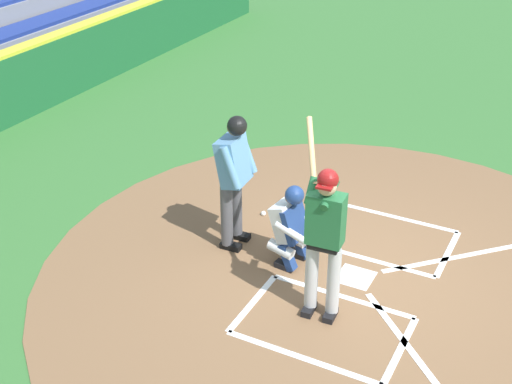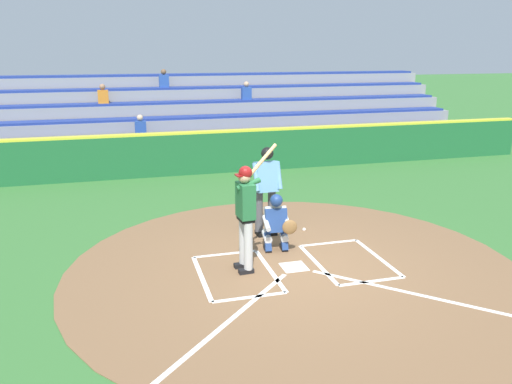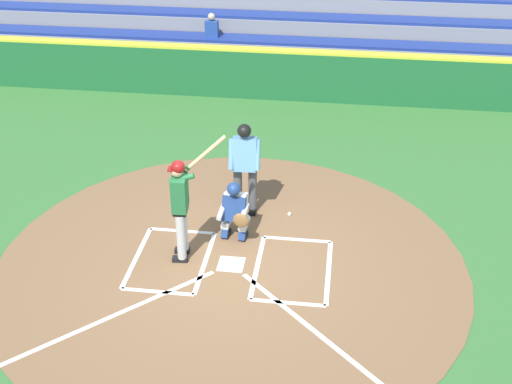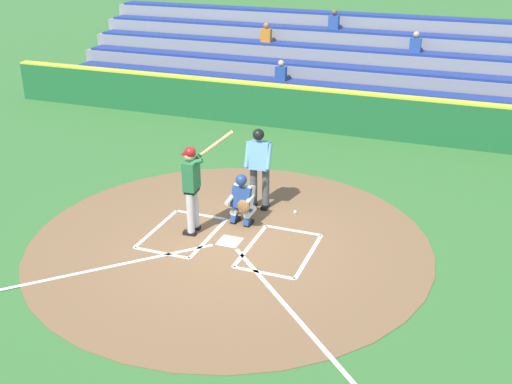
{
  "view_description": "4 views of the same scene",
  "coord_description": "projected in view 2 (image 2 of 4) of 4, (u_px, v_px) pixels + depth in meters",
  "views": [
    {
      "loc": [
        6.9,
        2.17,
        5.12
      ],
      "look_at": [
        0.48,
        -1.15,
        1.17
      ],
      "focal_mm": 48.87,
      "sensor_mm": 36.0,
      "label": 1
    },
    {
      "loc": [
        2.88,
        7.86,
        3.75
      ],
      "look_at": [
        0.54,
        -0.57,
        1.28
      ],
      "focal_mm": 35.84,
      "sensor_mm": 36.0,
      "label": 2
    },
    {
      "loc": [
        -1.71,
        9.59,
        7.03
      ],
      "look_at": [
        -0.28,
        -1.07,
        0.84
      ],
      "focal_mm": 49.35,
      "sensor_mm": 36.0,
      "label": 3
    },
    {
      "loc": [
        -4.4,
        10.19,
        5.98
      ],
      "look_at": [
        -0.46,
        -0.28,
        1.05
      ],
      "focal_mm": 44.06,
      "sensor_mm": 36.0,
      "label": 4
    }
  ],
  "objects": [
    {
      "name": "bleacher_stand",
      "position": [
        194.0,
        124.0,
        19.28
      ],
      "size": [
        20.0,
        5.1,
        3.0
      ],
      "color": "gray",
      "rests_on": "ground"
    },
    {
      "name": "ground_plane",
      "position": [
        294.0,
        268.0,
        9.05
      ],
      "size": [
        120.0,
        120.0,
        0.0
      ],
      "primitive_type": "plane",
      "color": "#387033"
    },
    {
      "name": "batter",
      "position": [
        246.0,
        210.0,
        8.65
      ],
      "size": [
        0.9,
        0.77,
        2.13
      ],
      "color": "#BCBCBC",
      "rests_on": "ground"
    },
    {
      "name": "dirt_circle",
      "position": [
        294.0,
        267.0,
        9.04
      ],
      "size": [
        8.0,
        8.0,
        0.01
      ],
      "primitive_type": "cylinder",
      "color": "brown",
      "rests_on": "ground"
    },
    {
      "name": "baseball",
      "position": [
        304.0,
        229.0,
        10.84
      ],
      "size": [
        0.07,
        0.07,
        0.07
      ],
      "primitive_type": "sphere",
      "color": "white",
      "rests_on": "ground"
    },
    {
      "name": "plate_umpire",
      "position": [
        266.0,
        185.0,
        10.34
      ],
      "size": [
        0.59,
        0.43,
        1.86
      ],
      "color": "#4C4C51",
      "rests_on": "ground"
    },
    {
      "name": "catcher",
      "position": [
        277.0,
        221.0,
        9.65
      ],
      "size": [
        0.59,
        0.66,
        1.13
      ],
      "color": "black",
      "rests_on": "ground"
    },
    {
      "name": "backstop_wall",
      "position": [
        213.0,
        152.0,
        15.82
      ],
      "size": [
        22.0,
        0.36,
        1.31
      ],
      "color": "#1E6033",
      "rests_on": "ground"
    },
    {
      "name": "home_plate_and_chalk",
      "position": [
        312.0,
        289.0,
        8.23
      ],
      "size": [
        7.93,
        4.91,
        0.01
      ],
      "color": "white",
      "rests_on": "dirt_circle"
    }
  ]
}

